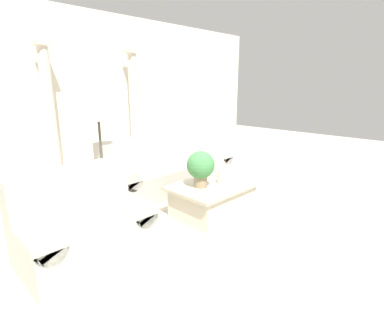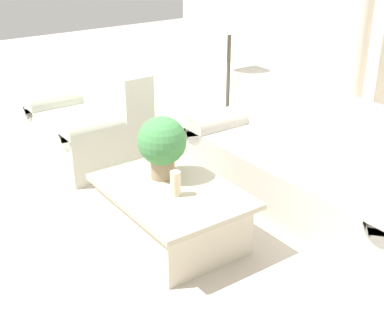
% 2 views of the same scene
% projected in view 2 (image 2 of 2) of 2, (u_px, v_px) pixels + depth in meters
% --- Properties ---
extents(ground_plane, '(16.00, 16.00, 0.00)m').
position_uv_depth(ground_plane, '(228.00, 225.00, 4.25)').
color(ground_plane, '#BCB2A3').
extents(sofa_long, '(2.32, 0.85, 0.91)m').
position_uv_depth(sofa_long, '(313.00, 168.00, 4.38)').
color(sofa_long, '#B7B2A8').
rests_on(sofa_long, ground_plane).
extents(loveseat, '(1.22, 0.85, 0.91)m').
position_uv_depth(loveseat, '(92.00, 121.00, 5.34)').
color(loveseat, beige).
rests_on(loveseat, ground_plane).
extents(coffee_table, '(1.16, 0.82, 0.43)m').
position_uv_depth(coffee_table, '(172.00, 213.00, 3.99)').
color(coffee_table, beige).
rests_on(coffee_table, ground_plane).
extents(potted_plant, '(0.37, 0.37, 0.48)m').
position_uv_depth(potted_plant, '(162.00, 143.00, 3.95)').
color(potted_plant, '#937F60').
rests_on(potted_plant, coffee_table).
extents(pillar_candle, '(0.07, 0.07, 0.18)m').
position_uv_depth(pillar_candle, '(175.00, 184.00, 3.77)').
color(pillar_candle, beige).
rests_on(pillar_candle, coffee_table).
extents(floor_lamp, '(0.39, 0.39, 1.50)m').
position_uv_depth(floor_lamp, '(230.00, 29.00, 4.90)').
color(floor_lamp, '#4C473D').
rests_on(floor_lamp, ground_plane).
extents(column_left, '(0.27, 0.27, 2.46)m').
position_uv_depth(column_left, '(365.00, 14.00, 5.86)').
color(column_left, beige).
rests_on(column_left, ground_plane).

